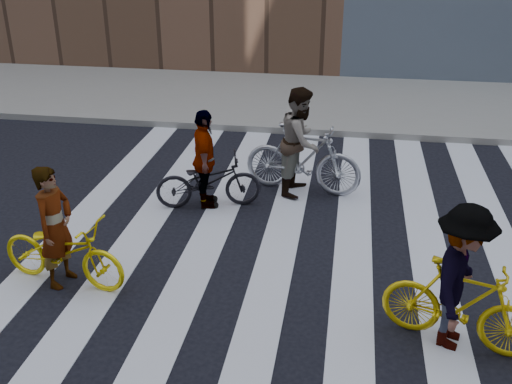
% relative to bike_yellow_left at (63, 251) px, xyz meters
% --- Properties ---
extents(ground, '(100.00, 100.00, 0.00)m').
position_rel_bike_yellow_left_xyz_m(ground, '(3.27, 1.44, -0.48)').
color(ground, black).
rests_on(ground, ground).
extents(sidewalk_far, '(100.00, 5.00, 0.15)m').
position_rel_bike_yellow_left_xyz_m(sidewalk_far, '(3.27, 8.94, -0.41)').
color(sidewalk_far, gray).
rests_on(sidewalk_far, ground).
extents(zebra_crosswalk, '(8.25, 10.00, 0.01)m').
position_rel_bike_yellow_left_xyz_m(zebra_crosswalk, '(3.27, 1.44, -0.47)').
color(zebra_crosswalk, silver).
rests_on(zebra_crosswalk, ground).
extents(bike_yellow_left, '(1.91, 0.94, 0.96)m').
position_rel_bike_yellow_left_xyz_m(bike_yellow_left, '(0.00, 0.00, 0.00)').
color(bike_yellow_left, yellow).
rests_on(bike_yellow_left, ground).
extents(bike_silver_mid, '(2.15, 0.93, 1.25)m').
position_rel_bike_yellow_left_xyz_m(bike_silver_mid, '(2.87, 3.44, 0.15)').
color(bike_silver_mid, '#B4B6BF').
rests_on(bike_silver_mid, ground).
extents(bike_yellow_right, '(1.84, 0.99, 1.07)m').
position_rel_bike_yellow_left_xyz_m(bike_yellow_right, '(5.01, -0.48, 0.05)').
color(bike_yellow_right, yellow).
rests_on(bike_yellow_right, ground).
extents(bike_dark_rear, '(1.86, 1.07, 0.92)m').
position_rel_bike_yellow_left_xyz_m(bike_dark_rear, '(1.36, 2.59, -0.02)').
color(bike_dark_rear, black).
rests_on(bike_dark_rear, ground).
extents(rider_left, '(0.50, 0.67, 1.69)m').
position_rel_bike_yellow_left_xyz_m(rider_left, '(-0.05, 0.00, 0.36)').
color(rider_left, slate).
rests_on(rider_left, ground).
extents(rider_mid, '(0.87, 1.04, 1.91)m').
position_rel_bike_yellow_left_xyz_m(rider_mid, '(2.82, 3.44, 0.47)').
color(rider_mid, slate).
rests_on(rider_mid, ground).
extents(rider_right, '(0.96, 1.28, 1.76)m').
position_rel_bike_yellow_left_xyz_m(rider_right, '(4.96, -0.48, 0.40)').
color(rider_right, slate).
rests_on(rider_right, ground).
extents(rider_rear, '(0.67, 1.07, 1.70)m').
position_rel_bike_yellow_left_xyz_m(rider_rear, '(1.31, 2.59, 0.37)').
color(rider_rear, slate).
rests_on(rider_rear, ground).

